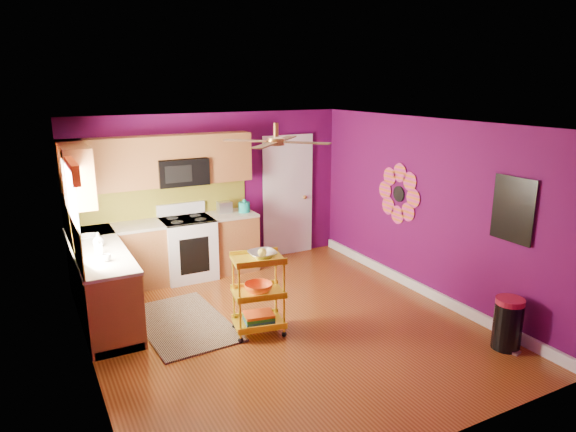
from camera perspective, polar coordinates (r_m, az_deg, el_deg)
ground at (r=6.58m, az=-0.42°, el=-12.07°), size 5.00×5.00×0.00m
room_envelope at (r=6.03m, az=-0.22°, el=1.96°), size 4.54×5.04×2.52m
lower_cabinets at (r=7.59m, az=-16.01°, el=-5.35°), size 2.81×2.31×0.94m
electric_range at (r=8.08m, az=-11.06°, el=-3.45°), size 0.76×0.66×1.13m
upper_cabinetry at (r=7.62m, az=-16.54°, el=5.30°), size 2.80×2.30×1.26m
left_window at (r=6.40m, az=-22.99°, el=2.48°), size 0.08×1.35×1.08m
panel_door at (r=8.90m, az=-0.03°, el=2.11°), size 0.95×0.11×2.15m
right_wall_art at (r=7.10m, az=17.06°, el=1.68°), size 0.04×2.74×1.04m
ceiling_fan at (r=6.09m, az=-1.34°, el=8.35°), size 1.01×1.01×0.26m
shag_rug at (r=6.74m, az=-11.56°, el=-11.59°), size 1.11×1.71×0.02m
rolling_cart at (r=6.19m, az=-3.23°, el=-8.25°), size 0.67×0.54×1.08m
trash_can at (r=6.45m, az=23.23°, el=-10.93°), size 0.39×0.39×0.61m
teal_kettle at (r=8.23m, az=-4.87°, el=1.01°), size 0.18×0.18×0.21m
toaster at (r=8.22m, az=-7.08°, el=0.97°), size 0.22×0.15×0.18m
soap_bottle_a at (r=6.61m, az=-20.35°, el=-3.15°), size 0.09×0.09×0.20m
soap_bottle_b at (r=6.92m, az=-20.34°, el=-2.46°), size 0.14×0.14×0.18m
counter_dish at (r=7.29m, az=-21.29°, el=-2.22°), size 0.24×0.24×0.06m
counter_cup at (r=6.34m, az=-19.54°, el=-4.39°), size 0.11×0.11×0.09m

